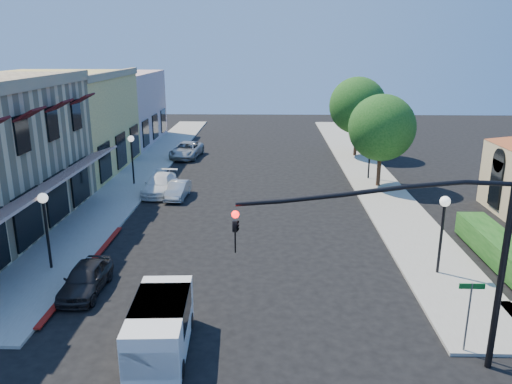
{
  "coord_description": "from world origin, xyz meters",
  "views": [
    {
      "loc": [
        1.16,
        -12.03,
        9.61
      ],
      "look_at": [
        0.5,
        11.7,
        2.6
      ],
      "focal_mm": 35.0,
      "sensor_mm": 36.0,
      "label": 1
    }
  ],
  "objects_px": {
    "parked_car_a": "(86,278)",
    "parked_car_b": "(178,190)",
    "lamppost_right_far": "(370,143)",
    "white_van": "(160,325)",
    "street_name_sign": "(469,306)",
    "signal_mast_arm": "(431,244)",
    "lamppost_left_near": "(44,212)",
    "street_tree_a": "(382,128)",
    "lamppost_right_near": "(444,215)",
    "parked_car_d": "(187,150)",
    "street_tree_b": "(358,105)",
    "lamppost_left_far": "(131,147)",
    "parked_car_c": "(160,184)"
  },
  "relations": [
    {
      "from": "lamppost_left_far",
      "to": "parked_car_a",
      "type": "height_order",
      "value": "lamppost_left_far"
    },
    {
      "from": "lamppost_left_far",
      "to": "white_van",
      "type": "bearing_deg",
      "value": -72.83
    },
    {
      "from": "lamppost_right_far",
      "to": "white_van",
      "type": "relative_size",
      "value": 0.88
    },
    {
      "from": "parked_car_c",
      "to": "parked_car_d",
      "type": "xyz_separation_m",
      "value": [
        0.0,
        11.2,
        0.04
      ]
    },
    {
      "from": "street_tree_a",
      "to": "street_name_sign",
      "type": "distance_m",
      "value": 20.0
    },
    {
      "from": "lamppost_right_far",
      "to": "parked_car_c",
      "type": "distance_m",
      "value": 15.38
    },
    {
      "from": "signal_mast_arm",
      "to": "lamppost_left_far",
      "type": "distance_m",
      "value": 25.07
    },
    {
      "from": "parked_car_a",
      "to": "parked_car_b",
      "type": "relative_size",
      "value": 1.09
    },
    {
      "from": "street_tree_b",
      "to": "lamppost_left_near",
      "type": "relative_size",
      "value": 1.97
    },
    {
      "from": "street_name_sign",
      "to": "parked_car_b",
      "type": "distance_m",
      "value": 20.85
    },
    {
      "from": "street_tree_b",
      "to": "lamppost_left_far",
      "type": "height_order",
      "value": "street_tree_b"
    },
    {
      "from": "parked_car_d",
      "to": "parked_car_b",
      "type": "bearing_deg",
      "value": -77.71
    },
    {
      "from": "street_name_sign",
      "to": "signal_mast_arm",
      "type": "bearing_deg",
      "value": -156.8
    },
    {
      "from": "street_name_sign",
      "to": "lamppost_right_near",
      "type": "relative_size",
      "value": 0.7
    },
    {
      "from": "lamppost_right_near",
      "to": "white_van",
      "type": "relative_size",
      "value": 0.88
    },
    {
      "from": "signal_mast_arm",
      "to": "street_name_sign",
      "type": "height_order",
      "value": "signal_mast_arm"
    },
    {
      "from": "lamppost_right_far",
      "to": "parked_car_b",
      "type": "relative_size",
      "value": 1.09
    },
    {
      "from": "lamppost_left_far",
      "to": "white_van",
      "type": "relative_size",
      "value": 0.88
    },
    {
      "from": "parked_car_a",
      "to": "parked_car_b",
      "type": "xyz_separation_m",
      "value": [
        1.4,
        13.0,
        -0.07
      ]
    },
    {
      "from": "parked_car_a",
      "to": "lamppost_left_far",
      "type": "bearing_deg",
      "value": 97.96
    },
    {
      "from": "white_van",
      "to": "lamppost_right_near",
      "type": "bearing_deg",
      "value": 29.21
    },
    {
      "from": "white_van",
      "to": "parked_car_c",
      "type": "relative_size",
      "value": 0.93
    },
    {
      "from": "parked_car_b",
      "to": "parked_car_d",
      "type": "distance_m",
      "value": 12.28
    },
    {
      "from": "street_tree_a",
      "to": "white_van",
      "type": "distance_m",
      "value": 23.13
    },
    {
      "from": "white_van",
      "to": "lamppost_left_far",
      "type": "bearing_deg",
      "value": 107.17
    },
    {
      "from": "signal_mast_arm",
      "to": "lamppost_left_far",
      "type": "xyz_separation_m",
      "value": [
        -14.36,
        20.5,
        -1.35
      ]
    },
    {
      "from": "street_name_sign",
      "to": "lamppost_right_near",
      "type": "bearing_deg",
      "value": 80.22
    },
    {
      "from": "street_tree_b",
      "to": "lamppost_left_far",
      "type": "relative_size",
      "value": 1.97
    },
    {
      "from": "street_tree_a",
      "to": "parked_car_a",
      "type": "bearing_deg",
      "value": -133.15
    },
    {
      "from": "white_van",
      "to": "parked_car_d",
      "type": "height_order",
      "value": "white_van"
    },
    {
      "from": "street_tree_b",
      "to": "white_van",
      "type": "relative_size",
      "value": 1.73
    },
    {
      "from": "signal_mast_arm",
      "to": "street_tree_a",
      "type": "bearing_deg",
      "value": 81.83
    },
    {
      "from": "lamppost_left_far",
      "to": "lamppost_left_near",
      "type": "bearing_deg",
      "value": -90.0
    },
    {
      "from": "white_van",
      "to": "parked_car_b",
      "type": "xyz_separation_m",
      "value": [
        -2.49,
        17.04,
        -0.48
      ]
    },
    {
      "from": "street_tree_b",
      "to": "street_name_sign",
      "type": "xyz_separation_m",
      "value": [
        -1.3,
        -29.8,
        -2.85
      ]
    },
    {
      "from": "street_tree_a",
      "to": "parked_car_b",
      "type": "height_order",
      "value": "street_tree_a"
    },
    {
      "from": "street_name_sign",
      "to": "parked_car_b",
      "type": "xyz_separation_m",
      "value": [
        -12.3,
        16.8,
        -1.16
      ]
    },
    {
      "from": "street_tree_a",
      "to": "parked_car_b",
      "type": "distance_m",
      "value": 14.4
    },
    {
      "from": "signal_mast_arm",
      "to": "lamppost_left_near",
      "type": "xyz_separation_m",
      "value": [
        -14.36,
        6.5,
        -1.35
      ]
    },
    {
      "from": "street_tree_a",
      "to": "lamppost_right_near",
      "type": "distance_m",
      "value": 14.08
    },
    {
      "from": "lamppost_right_near",
      "to": "parked_car_b",
      "type": "height_order",
      "value": "lamppost_right_near"
    },
    {
      "from": "parked_car_a",
      "to": "parked_car_c",
      "type": "relative_size",
      "value": 0.81
    },
    {
      "from": "lamppost_left_near",
      "to": "lamppost_right_near",
      "type": "distance_m",
      "value": 17.0
    },
    {
      "from": "street_tree_b",
      "to": "parked_car_c",
      "type": "bearing_deg",
      "value": -141.34
    },
    {
      "from": "parked_car_a",
      "to": "parked_car_c",
      "type": "distance_m",
      "value": 14.0
    },
    {
      "from": "parked_car_a",
      "to": "parked_car_b",
      "type": "height_order",
      "value": "parked_car_a"
    },
    {
      "from": "parked_car_d",
      "to": "signal_mast_arm",
      "type": "bearing_deg",
      "value": -62.16
    },
    {
      "from": "street_tree_a",
      "to": "lamppost_left_far",
      "type": "bearing_deg",
      "value": 180.0
    },
    {
      "from": "parked_car_b",
      "to": "street_name_sign",
      "type": "bearing_deg",
      "value": -50.43
    },
    {
      "from": "white_van",
      "to": "parked_car_d",
      "type": "distance_m",
      "value": 29.5
    }
  ]
}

